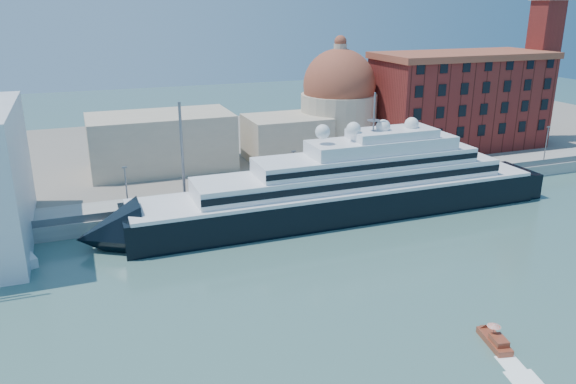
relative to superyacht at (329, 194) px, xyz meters
name	(u,v)px	position (x,y,z in m)	size (l,w,h in m)	color
ground	(374,276)	(-3.67, -23.00, -4.40)	(400.00, 400.00, 0.00)	#386060
quay	(288,195)	(-3.67, 11.00, -3.15)	(180.00, 10.00, 2.50)	gray
land	(232,147)	(-3.67, 52.00, -3.40)	(260.00, 72.00, 2.00)	slate
quay_fence	(296,192)	(-3.67, 6.50, -1.30)	(180.00, 0.10, 1.20)	slate
superyacht	(329,194)	(0.00, 0.00, 0.00)	(85.37, 11.84, 25.52)	black
water_taxi	(495,340)	(0.81, -42.47, -3.80)	(2.84, 5.53, 2.50)	maroon
warehouse	(460,100)	(48.33, 29.00, 9.39)	(43.00, 19.00, 23.25)	maroon
campanile	(545,35)	(72.33, 29.00, 24.35)	(8.40, 8.40, 47.00)	maroon
church	(277,120)	(2.72, 34.72, 6.50)	(66.00, 18.00, 25.50)	beige
lamp_posts	(225,160)	(-16.34, 9.27, 5.44)	(120.80, 2.40, 18.00)	slate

